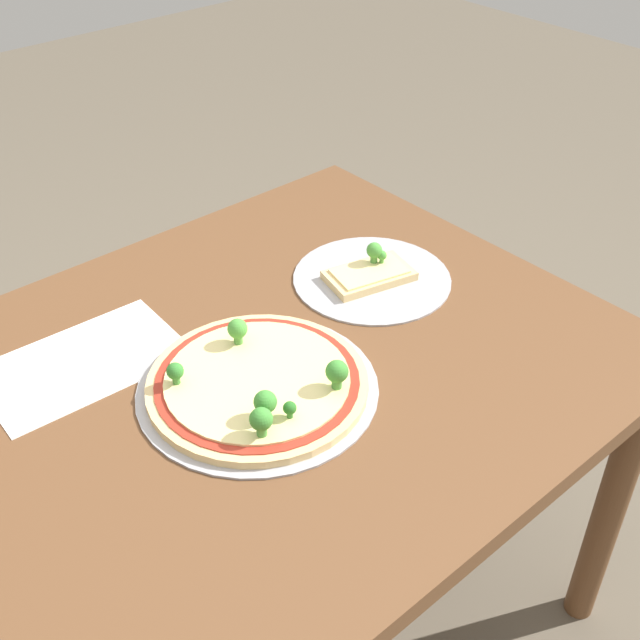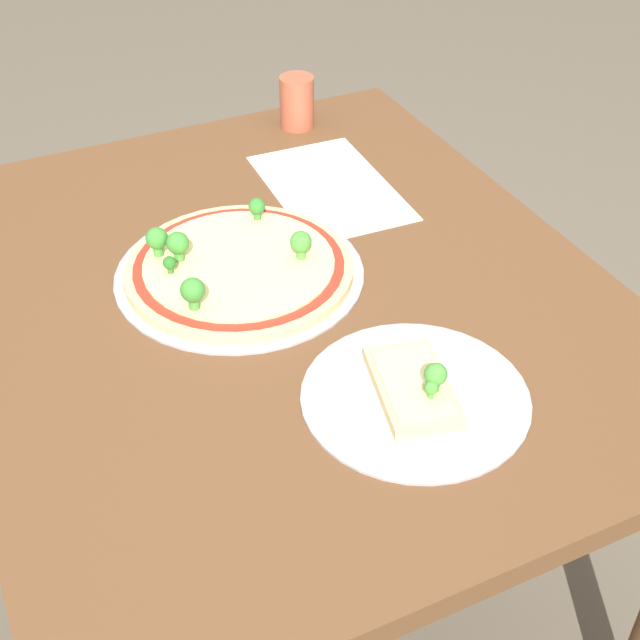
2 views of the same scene
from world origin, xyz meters
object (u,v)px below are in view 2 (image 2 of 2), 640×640
at_px(pizza_tray_slice, 415,392).
at_px(pizza_tray_whole, 237,268).
at_px(drinking_cup, 297,102).
at_px(dining_table, 282,335).

bearing_deg(pizza_tray_slice, pizza_tray_whole, 17.33).
distance_m(pizza_tray_whole, drinking_cup, 0.51).
bearing_deg(pizza_tray_whole, drinking_cup, -34.55).
relative_size(dining_table, pizza_tray_whole, 2.97).
bearing_deg(drinking_cup, pizza_tray_whole, 145.45).
relative_size(dining_table, drinking_cup, 11.23).
xyz_separation_m(pizza_tray_whole, drinking_cup, (0.42, -0.29, 0.04)).
relative_size(pizza_tray_slice, drinking_cup, 2.95).
relative_size(dining_table, pizza_tray_slice, 3.81).
height_order(pizza_tray_slice, drinking_cup, drinking_cup).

